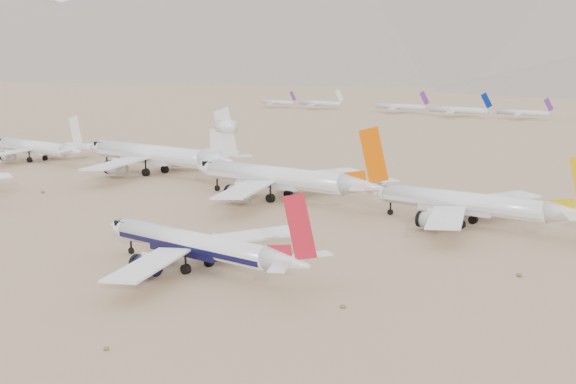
% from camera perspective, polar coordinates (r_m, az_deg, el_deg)
% --- Properties ---
extents(ground, '(7000.00, 7000.00, 0.00)m').
position_cam_1_polar(ground, '(113.94, -6.43, -6.78)').
color(ground, '#9B7A5A').
rests_on(ground, ground).
extents(main_airliner, '(42.97, 41.97, 15.16)m').
position_cam_1_polar(main_airliner, '(116.81, -6.98, -4.24)').
color(main_airliner, white).
rests_on(main_airliner, ground).
extents(row2_gold_tail, '(47.30, 46.26, 16.84)m').
position_cam_1_polar(row2_gold_tail, '(151.29, 14.24, -0.94)').
color(row2_gold_tail, white).
rests_on(row2_gold_tail, ground).
extents(row2_orange_tail, '(54.76, 53.57, 19.53)m').
position_cam_1_polar(row2_orange_tail, '(174.14, -0.50, 1.08)').
color(row2_orange_tail, white).
rests_on(row2_orange_tail, ground).
extents(row2_white_trijet, '(59.78, 58.43, 21.18)m').
position_cam_1_polar(row2_white_trijet, '(217.17, -10.20, 2.93)').
color(row2_white_trijet, white).
rests_on(row2_white_trijet, ground).
extents(row2_white_twin, '(46.21, 45.22, 16.51)m').
position_cam_1_polar(row2_white_twin, '(257.00, -19.17, 3.31)').
color(row2_white_twin, white).
rests_on(row2_white_twin, ground).
extents(desert_scrub, '(261.14, 121.67, 0.65)m').
position_cam_1_polar(desert_scrub, '(107.54, -21.42, -8.33)').
color(desert_scrub, brown).
rests_on(desert_scrub, ground).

